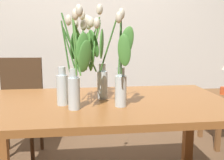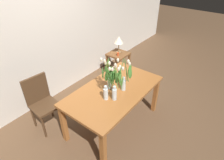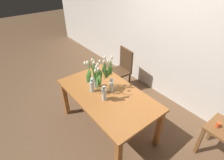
{
  "view_description": "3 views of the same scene",
  "coord_description": "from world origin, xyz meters",
  "views": [
    {
      "loc": [
        -0.15,
        -1.63,
        1.17
      ],
      "look_at": [
        0.05,
        -0.03,
        0.88
      ],
      "focal_mm": 42.96,
      "sensor_mm": 36.0,
      "label": 1
    },
    {
      "loc": [
        -1.9,
        -1.43,
        2.51
      ],
      "look_at": [
        -0.07,
        -0.02,
        0.96
      ],
      "focal_mm": 30.58,
      "sensor_mm": 36.0,
      "label": 2
    },
    {
      "loc": [
        1.67,
        -1.22,
        2.39
      ],
      "look_at": [
        0.07,
        0.04,
        1.0
      ],
      "focal_mm": 28.06,
      "sensor_mm": 36.0,
      "label": 3
    }
  ],
  "objects": [
    {
      "name": "tulip_vase_3",
      "position": [
        -0.14,
        -0.15,
        0.97
      ],
      "size": [
        0.18,
        0.24,
        0.56
      ],
      "color": "silver",
      "rests_on": "dining_table"
    },
    {
      "name": "dining_table",
      "position": [
        0.0,
        0.0,
        0.65
      ],
      "size": [
        1.6,
        0.9,
        0.74
      ],
      "color": "#A3602D",
      "rests_on": "ground"
    },
    {
      "name": "pillar_candle",
      "position": [
        1.3,
        0.87,
        0.59
      ],
      "size": [
        0.06,
        0.06,
        0.07
      ],
      "primitive_type": "cylinder",
      "color": "#CC4C23",
      "rests_on": "side_table"
    },
    {
      "name": "tulip_vase_2",
      "position": [
        -0.2,
        -0.06,
        0.97
      ],
      "size": [
        0.18,
        0.16,
        0.58
      ],
      "color": "silver",
      "rests_on": "dining_table"
    },
    {
      "name": "tulip_vase_0",
      "position": [
        -0.05,
        0.08,
        0.97
      ],
      "size": [
        0.17,
        0.22,
        0.56
      ],
      "color": "silver",
      "rests_on": "dining_table"
    },
    {
      "name": "ground_plane",
      "position": [
        0.0,
        0.0,
        0.0
      ],
      "size": [
        18.0,
        18.0,
        0.0
      ],
      "primitive_type": "plane",
      "color": "brown"
    },
    {
      "name": "dining_chair",
      "position": [
        -0.72,
        0.93,
        0.52
      ],
      "size": [
        0.44,
        0.44,
        0.93
      ],
      "color": "#4C331E",
      "rests_on": "ground"
    },
    {
      "name": "tulip_vase_1",
      "position": [
        0.07,
        -0.14,
        0.96
      ],
      "size": [
        0.21,
        0.18,
        0.59
      ],
      "color": "silver",
      "rests_on": "dining_table"
    },
    {
      "name": "side_table",
      "position": [
        1.39,
        0.93,
        0.43
      ],
      "size": [
        0.44,
        0.44,
        0.55
      ],
      "color": "brown",
      "rests_on": "ground"
    },
    {
      "name": "room_wall_rear",
      "position": [
        0.0,
        1.51,
        1.35
      ],
      "size": [
        9.0,
        0.1,
        2.7
      ],
      "primitive_type": "cube",
      "color": "silver",
      "rests_on": "ground"
    }
  ]
}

